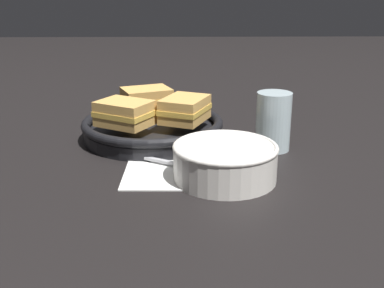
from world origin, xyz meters
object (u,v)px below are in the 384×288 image
sandwich_near_left (125,113)px  spoon (210,171)px  sandwich_near_right (185,109)px  soup_bowl (225,160)px  skillet (153,128)px  sandwich_far_left (147,99)px  drinking_glass (273,121)px

sandwich_near_left → spoon: bearing=-44.1°
spoon → sandwich_near_right: bearing=132.4°
soup_bowl → skillet: soup_bowl is taller
soup_bowl → spoon: size_ratio=1.00×
skillet → sandwich_far_left: bearing=103.4°
soup_bowl → sandwich_near_left: size_ratio=1.36×
skillet → sandwich_near_right: sandwich_near_right is taller
sandwich_near_right → drinking_glass: bearing=-16.7°
sandwich_near_right → drinking_glass: drinking_glass is taller
sandwich_near_right → drinking_glass: 0.17m
sandwich_far_left → sandwich_near_right: bearing=-46.6°
spoon → drinking_glass: size_ratio=1.53×
spoon → skillet: 0.22m
soup_bowl → sandwich_near_left: (-0.17, 0.16, 0.03)m
skillet → sandwich_near_left: (-0.05, -0.05, 0.04)m
spoon → drinking_glass: 0.18m
spoon → drinking_glass: (0.12, 0.13, 0.05)m
spoon → sandwich_far_left: sandwich_far_left is taller
sandwich_near_right → drinking_glass: size_ratio=1.11×
soup_bowl → sandwich_near_right: 0.20m
soup_bowl → sandwich_near_right: size_ratio=1.39×
skillet → sandwich_near_right: 0.08m
soup_bowl → sandwich_far_left: (-0.14, 0.27, 0.03)m
spoon → sandwich_near_left: sandwich_near_left is taller
soup_bowl → sandwich_near_right: bearing=108.1°
skillet → sandwich_far_left: size_ratio=2.35×
drinking_glass → skillet: bearing=163.3°
skillet → drinking_glass: 0.24m
spoon → skillet: skillet is taller
skillet → spoon: bearing=-61.7°
spoon → sandwich_far_left: 0.29m
sandwich_near_right → sandwich_far_left: (-0.08, 0.08, 0.00)m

